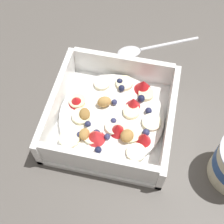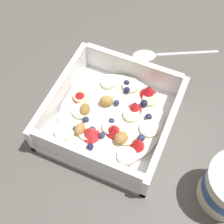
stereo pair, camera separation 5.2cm
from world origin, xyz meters
TOP-DOWN VIEW (x-y plane):
  - ground_plane at (0.00, 0.00)m, footprint 2.40×2.40m
  - fruit_bowl at (-0.00, 0.01)m, footprint 0.20×0.20m
  - spoon at (-0.18, 0.03)m, footprint 0.10×0.16m

SIDE VIEW (x-z plane):
  - ground_plane at x=0.00m, z-range 0.00..0.00m
  - spoon at x=-0.18m, z-range 0.00..0.01m
  - fruit_bowl at x=0.00m, z-range -0.01..0.05m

